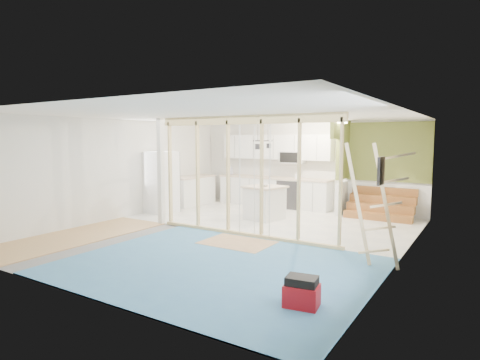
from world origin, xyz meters
The scene contains 17 objects.
room centered at (0.00, 0.00, 1.30)m, with size 7.01×8.01×2.61m.
floor_overlays centered at (0.07, 0.06, 0.01)m, with size 7.00×8.00×0.03m.
stud_frame centered at (-0.22, 0.00, 1.58)m, with size 4.66×0.14×2.60m.
base_cabinets centered at (-1.61, 3.36, 0.47)m, with size 4.45×2.24×0.93m.
upper_cabinets centered at (-0.84, 3.82, 1.82)m, with size 3.60×0.41×0.85m.
green_partition centered at (2.04, 3.66, 0.94)m, with size 2.25×1.51×2.60m.
pot_rack centered at (-0.31, 1.89, 2.00)m, with size 0.52×0.52×0.72m.
sheathing_panel centered at (3.48, -2.00, 1.30)m, with size 0.02×4.00×2.60m, color #A67D5A.
electrical_panel centered at (3.43, -1.40, 1.65)m, with size 0.04×0.30×0.40m, color #333338.
ceiling_light centered at (1.40, 3.00, 2.54)m, with size 0.32×0.32×0.08m, color #FFEABF.
fridge centered at (-3.09, 1.06, 0.87)m, with size 0.82×0.79×1.75m.
island centered at (-0.18, 1.78, 0.44)m, with size 1.08×1.08×0.89m.
bowl centered at (-0.15, 1.70, 0.92)m, with size 0.23×0.23×0.06m, color beige.
soap_bottle_a centered at (-2.50, 3.76, 1.08)m, with size 0.12×0.12×0.30m, color #B3B6C8.
soap_bottle_b centered at (-0.11, 3.63, 1.03)m, with size 0.09×0.09×0.19m, color white.
toolbox centered at (2.83, -2.77, 0.19)m, with size 0.46×0.38×0.40m.
ladder centered at (3.21, -0.70, 1.04)m, with size 1.09×0.14×2.03m.
Camera 1 is at (4.74, -7.26, 2.11)m, focal length 30.00 mm.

